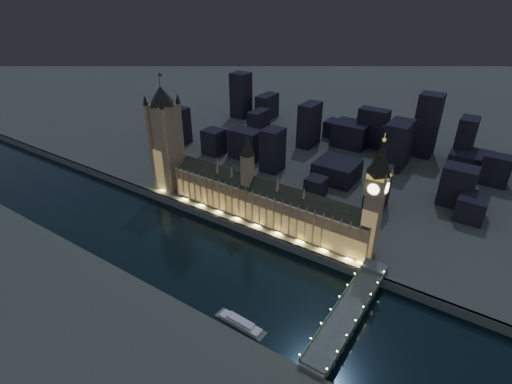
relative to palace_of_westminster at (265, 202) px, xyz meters
The scene contains 9 objects.
ground_plane 67.89m from the palace_of_westminster, 99.27° to the right, with size 2000.00×2000.00×0.00m, color black.
north_bank 458.91m from the palace_of_westminster, 91.26° to the left, with size 2000.00×960.00×8.00m, color #3F4B3C.
embankment_wall 32.13m from the palace_of_westminster, 115.91° to the right, with size 2000.00×2.50×8.00m, color #4B554F.
palace_of_westminster is the anchor object (origin of this frame).
victoria_tower 126.88m from the palace_of_westminster, behind, with size 31.68×31.68×119.66m.
elizabeth_tower 105.65m from the palace_of_westminster, ahead, with size 18.00×18.00×104.29m.
westminster_bridge 129.94m from the palace_of_westminster, 30.53° to the right, with size 18.13×113.00×15.90m.
river_boat 125.05m from the palace_of_westminster, 65.00° to the right, with size 39.25×10.75×4.50m.
city_backdrop 186.94m from the palace_of_westminster, 82.57° to the left, with size 492.19×215.63×77.54m.
Camera 1 is at (178.58, -205.41, 208.09)m, focal length 28.00 mm.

